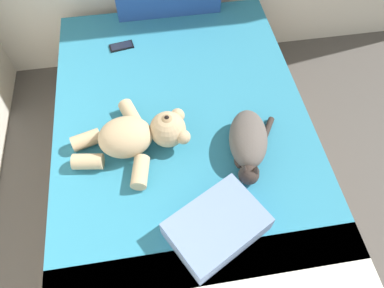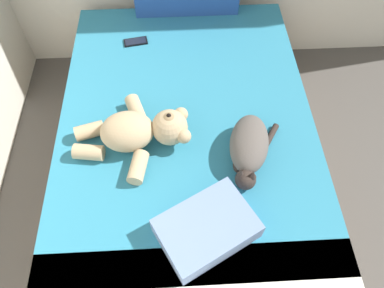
# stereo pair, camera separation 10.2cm
# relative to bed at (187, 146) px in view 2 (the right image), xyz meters

# --- Properties ---
(bed) EXTENTS (1.43, 2.05, 0.51)m
(bed) POSITION_rel_bed_xyz_m (0.00, 0.00, 0.00)
(bed) COLOR #9E7A56
(bed) RESTS_ON ground_plane
(cat) EXTENTS (0.31, 0.42, 0.15)m
(cat) POSITION_rel_bed_xyz_m (0.30, -0.24, 0.33)
(cat) COLOR #59514C
(cat) RESTS_ON bed
(teddy_bear) EXTENTS (0.60, 0.53, 0.20)m
(teddy_bear) POSITION_rel_bed_xyz_m (-0.24, -0.13, 0.34)
(teddy_bear) COLOR tan
(teddy_bear) RESTS_ON bed
(cell_phone) EXTENTS (0.16, 0.10, 0.01)m
(cell_phone) POSITION_rel_bed_xyz_m (-0.30, 0.64, 0.27)
(cell_phone) COLOR black
(cell_phone) RESTS_ON bed
(throw_pillow) EXTENTS (0.48, 0.44, 0.11)m
(throw_pillow) POSITION_rel_bed_xyz_m (0.06, -0.64, 0.32)
(throw_pillow) COLOR #728CB7
(throw_pillow) RESTS_ON bed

